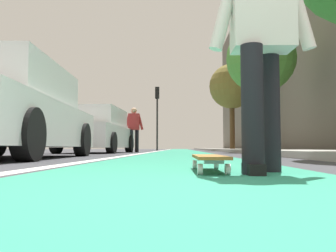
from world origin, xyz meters
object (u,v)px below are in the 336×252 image
object	(u,v)px
parked_car_mid	(97,132)
pedestrian_distant	(134,127)
skateboard	(209,158)
skater_person	(262,33)
parked_car_near	(7,113)
street_tree_far	(232,87)
traffic_light	(157,107)
street_tree_mid	(261,59)

from	to	relation	value
parked_car_mid	pedestrian_distant	xyz separation A→B (m)	(1.53, -1.06, 0.26)
skateboard	skater_person	distance (m)	0.92
parked_car_near	street_tree_far	distance (m)	16.08
parked_car_mid	street_tree_far	size ratio (longest dim) A/B	0.90
skater_person	traffic_light	xyz separation A→B (m)	(21.53, 2.09, 2.06)
traffic_light	pedestrian_distant	bearing A→B (deg)	178.95
skater_person	street_tree_mid	xyz separation A→B (m)	(10.62, -2.47, 2.52)
skateboard	parked_car_mid	size ratio (longest dim) A/B	0.19
traffic_light	street_tree_far	bearing A→B (deg)	-128.59
skateboard	skater_person	bearing A→B (deg)	-113.35
skater_person	pedestrian_distant	bearing A→B (deg)	11.87
traffic_light	street_tree_mid	xyz separation A→B (m)	(-10.91, -4.56, 0.46)
street_tree_mid	skateboard	bearing A→B (deg)	164.95
traffic_light	pedestrian_distant	distance (m)	10.85
skateboard	traffic_light	world-z (taller)	traffic_light
pedestrian_distant	traffic_light	bearing A→B (deg)	-1.05
skater_person	pedestrian_distant	distance (m)	11.10
parked_car_mid	parked_car_near	bearing A→B (deg)	-179.81
skateboard	parked_car_mid	world-z (taller)	parked_car_mid
parked_car_mid	street_tree_far	world-z (taller)	street_tree_far
skateboard	street_tree_far	bearing A→B (deg)	-9.01
skateboard	street_tree_far	distance (m)	18.32
skateboard	skater_person	xyz separation A→B (m)	(-0.15, -0.35, 0.84)
street_tree_mid	traffic_light	bearing A→B (deg)	22.68
parked_car_near	street_tree_mid	world-z (taller)	street_tree_mid
parked_car_near	traffic_light	bearing A→B (deg)	-3.84
parked_car_near	traffic_light	size ratio (longest dim) A/B	1.06
skateboard	street_tree_far	size ratio (longest dim) A/B	0.17
skateboard	parked_car_near	bearing A→B (deg)	44.44
skater_person	pedestrian_distant	xyz separation A→B (m)	(10.87, 2.28, 0.03)
street_tree_mid	street_tree_far	xyz separation A→B (m)	(7.27, 0.00, 0.25)
parked_car_mid	pedestrian_distant	distance (m)	1.88
skater_person	parked_car_mid	distance (m)	9.92
skater_person	street_tree_far	bearing A→B (deg)	-7.86
traffic_light	parked_car_near	bearing A→B (deg)	176.16
parked_car_mid	street_tree_mid	world-z (taller)	street_tree_mid
street_tree_far	pedestrian_distant	xyz separation A→B (m)	(-7.02, 4.75, -2.73)
parked_car_near	parked_car_mid	distance (m)	6.15
parked_car_near	parked_car_mid	world-z (taller)	parked_car_near
street_tree_mid	street_tree_far	bearing A→B (deg)	0.00
skater_person	parked_car_mid	world-z (taller)	skater_person
skater_person	parked_car_near	xyz separation A→B (m)	(3.18, 3.32, -0.22)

